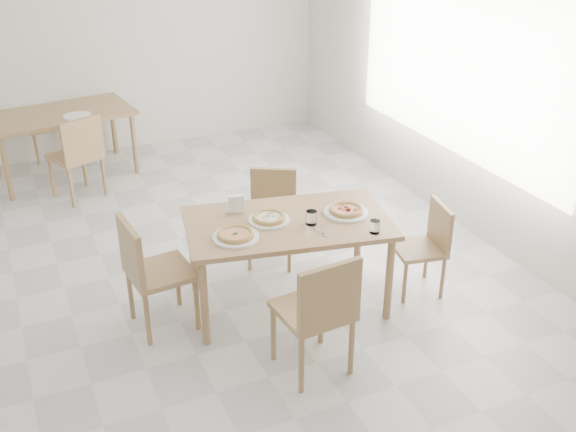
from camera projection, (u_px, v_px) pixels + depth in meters
name	position (u px, v px, depth m)	size (l,w,h in m)	color
room	(458.00, 68.00, 6.23)	(7.28, 7.00, 7.00)	silver
main_table	(288.00, 230.00, 5.14)	(1.68, 1.16, 0.75)	#A48454
chair_south	(319.00, 308.00, 4.44)	(0.49, 0.49, 0.93)	#A58252
chair_north	(272.00, 210.00, 5.90)	(0.55, 0.55, 0.82)	#A58252
chair_west	(149.00, 267.00, 4.92)	(0.49, 0.49, 0.91)	#A58252
chair_east	(427.00, 242.00, 5.44)	(0.45, 0.45, 0.77)	#A58252
plate_margherita	(236.00, 237.00, 4.85)	(0.34, 0.34, 0.02)	white
plate_mushroom	(269.00, 220.00, 5.09)	(0.31, 0.31, 0.02)	white
plate_pepperoni	(346.00, 213.00, 5.21)	(0.35, 0.35, 0.02)	white
pizza_margherita	(236.00, 234.00, 4.84)	(0.36, 0.36, 0.03)	tan
pizza_mushroom	(269.00, 217.00, 5.08)	(0.32, 0.32, 0.03)	tan
pizza_pepperoni	(346.00, 210.00, 5.20)	(0.32, 0.32, 0.03)	tan
tumbler_a	(311.00, 218.00, 5.03)	(0.08, 0.08, 0.11)	white
tumbler_b	(375.00, 227.00, 4.91)	(0.08, 0.08, 0.10)	white
napkin_holder	(236.00, 204.00, 5.20)	(0.14, 0.09, 0.14)	silver
fork_a	(323.00, 230.00, 4.97)	(0.01, 0.18, 0.01)	silver
fork_b	(321.00, 232.00, 4.93)	(0.01, 0.17, 0.01)	silver
second_table	(60.00, 119.00, 7.49)	(1.64, 1.07, 0.75)	#A58252
chair_back_s	(78.00, 152.00, 6.97)	(0.59, 0.59, 0.92)	#A58252
chair_back_n	(42.00, 121.00, 8.12)	(0.44, 0.44, 0.78)	#A58252
plate_empty	(77.00, 116.00, 7.31)	(0.30, 0.30, 0.02)	white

